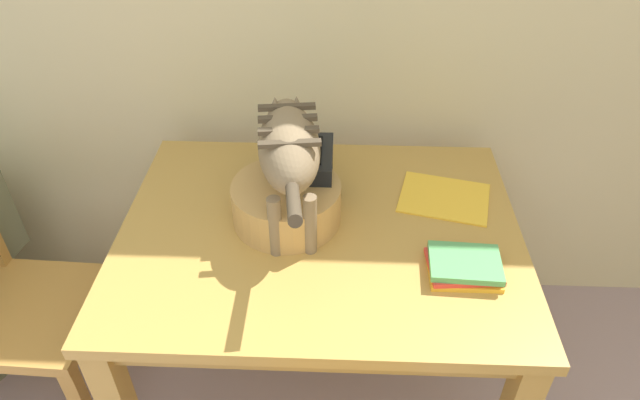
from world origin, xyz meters
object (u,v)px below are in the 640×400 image
(saucer_bowl, at_px, (289,174))
(coffee_mug, at_px, (289,158))
(dining_table, at_px, (320,253))
(cat, at_px, (289,148))
(magazine, at_px, (444,198))
(wooden_chair_near, at_px, (17,307))
(wicker_basket, at_px, (287,202))
(book_stack, at_px, (464,266))
(toaster, at_px, (312,175))

(saucer_bowl, xyz_separation_m, coffee_mug, (0.00, -0.00, 0.06))
(dining_table, relative_size, cat, 1.84)
(coffee_mug, xyz_separation_m, magazine, (0.47, -0.08, -0.08))
(saucer_bowl, xyz_separation_m, wooden_chair_near, (-0.84, -0.28, -0.33))
(cat, distance_m, saucer_bowl, 0.29)
(saucer_bowl, bearing_deg, dining_table, -65.26)
(magazine, xyz_separation_m, wicker_basket, (-0.46, -0.11, 0.06))
(coffee_mug, bearing_deg, wicker_basket, -87.71)
(saucer_bowl, bearing_deg, coffee_mug, -0.00)
(book_stack, xyz_separation_m, wicker_basket, (-0.47, 0.20, 0.04))
(wooden_chair_near, bearing_deg, coffee_mug, 110.94)
(book_stack, bearing_deg, wicker_basket, 157.15)
(magazine, distance_m, wicker_basket, 0.48)
(dining_table, xyz_separation_m, saucer_bowl, (-0.11, 0.23, 0.12))
(saucer_bowl, height_order, book_stack, book_stack)
(cat, relative_size, toaster, 3.03)
(saucer_bowl, relative_size, coffee_mug, 1.45)
(saucer_bowl, bearing_deg, wooden_chair_near, -161.17)
(magazine, xyz_separation_m, toaster, (-0.40, -0.02, 0.08))
(saucer_bowl, xyz_separation_m, toaster, (0.08, -0.10, 0.07))
(coffee_mug, height_order, magazine, coffee_mug)
(coffee_mug, bearing_deg, dining_table, -65.94)
(dining_table, xyz_separation_m, coffee_mug, (-0.10, 0.23, 0.18))
(dining_table, bearing_deg, coffee_mug, 114.06)
(dining_table, height_order, saucer_bowl, saucer_bowl)
(coffee_mug, xyz_separation_m, book_stack, (0.48, -0.39, -0.06))
(magazine, height_order, wicker_basket, wicker_basket)
(saucer_bowl, height_order, toaster, toaster)
(dining_table, height_order, cat, cat)
(magazine, relative_size, wooden_chair_near, 0.28)
(toaster, bearing_deg, coffee_mug, 127.19)
(cat, xyz_separation_m, wooden_chair_near, (-0.86, -0.10, -0.54))
(book_stack, distance_m, wooden_chair_near, 1.36)
(dining_table, relative_size, coffee_mug, 8.65)
(cat, xyz_separation_m, magazine, (0.45, 0.10, -0.23))
(wooden_chair_near, bearing_deg, toaster, 103.85)
(wicker_basket, bearing_deg, cat, 32.57)
(coffee_mug, bearing_deg, magazine, -9.80)
(magazine, relative_size, wicker_basket, 0.85)
(magazine, bearing_deg, wicker_basket, -152.78)
(cat, bearing_deg, coffee_mug, 89.00)
(dining_table, relative_size, magazine, 4.35)
(wicker_basket, height_order, wooden_chair_near, wooden_chair_near)
(wooden_chair_near, bearing_deg, dining_table, 95.48)
(dining_table, height_order, wicker_basket, wicker_basket)
(toaster, bearing_deg, book_stack, -36.18)
(coffee_mug, relative_size, book_stack, 0.68)
(cat, height_order, book_stack, cat)
(book_stack, height_order, toaster, toaster)
(coffee_mug, distance_m, wooden_chair_near, 0.97)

